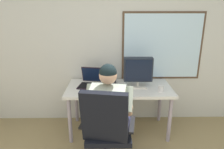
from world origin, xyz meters
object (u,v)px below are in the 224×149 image
at_px(person_seated, 110,110).
at_px(desk_speaker, 113,78).
at_px(laptop, 92,81).
at_px(crt_monitor, 138,70).
at_px(coffee_mug, 161,88).
at_px(desk, 119,92).
at_px(office_chair, 106,127).
at_px(wine_glass, 109,86).

distance_m(person_seated, desk_speaker, 0.74).
bearing_deg(laptop, desk_speaker, 10.38).
relative_size(crt_monitor, coffee_mug, 5.13).
xyz_separation_m(desk, desk_speaker, (-0.09, 0.14, 0.16)).
distance_m(office_chair, person_seated, 0.29).
relative_size(office_chair, laptop, 2.61).
relative_size(person_seated, desk_speaker, 7.41).
relative_size(desk_speaker, coffee_mug, 2.01).
distance_m(desk, laptop, 0.43).
bearing_deg(desk_speaker, office_chair, -95.13).
height_order(crt_monitor, laptop, crt_monitor).
xyz_separation_m(person_seated, coffee_mug, (0.69, 0.41, 0.10)).
distance_m(office_chair, desk_speaker, 1.02).
height_order(laptop, desk_speaker, laptop).
xyz_separation_m(wine_glass, coffee_mug, (0.71, 0.01, -0.05)).
height_order(person_seated, coffee_mug, person_seated).
bearing_deg(person_seated, desk_speaker, 86.27).
distance_m(desk_speaker, coffee_mug, 0.72).
height_order(desk, crt_monitor, crt_monitor).
bearing_deg(laptop, wine_glass, -47.43).
bearing_deg(wine_glass, coffee_mug, 0.81).
bearing_deg(office_chair, desk_speaker, 84.87).
bearing_deg(wine_glass, crt_monitor, 24.37).
xyz_separation_m(desk, office_chair, (-0.17, -0.86, -0.05)).
relative_size(office_chair, desk_speaker, 6.25).
bearing_deg(wine_glass, office_chair, -92.12).
height_order(desk, wine_glass, wine_glass).
relative_size(desk, desk_speaker, 8.89).
height_order(person_seated, laptop, person_seated).
height_order(wine_glass, coffee_mug, wine_glass).
relative_size(crt_monitor, wine_glass, 3.39).
distance_m(person_seated, coffee_mug, 0.81).
bearing_deg(desk, wine_glass, -129.39).
bearing_deg(coffee_mug, crt_monitor, 148.99).
distance_m(desk, office_chair, 0.88).
xyz_separation_m(office_chair, crt_monitor, (0.44, 0.86, 0.37)).
bearing_deg(person_seated, office_chair, -98.71).
height_order(desk, person_seated, person_seated).
xyz_separation_m(crt_monitor, desk_speaker, (-0.35, 0.14, -0.16)).
distance_m(crt_monitor, desk_speaker, 0.41).
bearing_deg(crt_monitor, desk, -179.00).
relative_size(person_seated, wine_glass, 9.82).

